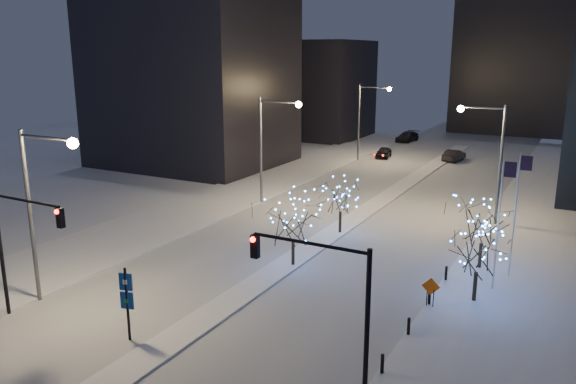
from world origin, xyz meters
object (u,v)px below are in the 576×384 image
Objects in this scene: street_lamp_w_far at (367,112)px; traffic_signal_east at (330,296)px; traffic_signal_west at (17,236)px; car_mid at (454,155)px; car_far at (407,137)px; car_near at (384,152)px; wayfinding_sign at (127,296)px; holiday_tree_median_far at (341,197)px; street_lamp_east at (490,148)px; holiday_tree_plaza_far at (483,222)px; construction_sign at (431,289)px; holiday_tree_plaza_near at (478,250)px; street_lamp_w_near at (40,194)px; holiday_tree_median_near at (293,220)px; street_lamp_w_mid at (270,136)px.

street_lamp_w_far reaches higher than traffic_signal_east.
street_lamp_w_far is 52.04m from traffic_signal_west.
car_far reaches higher than car_mid.
wayfinding_sign reaches higher than car_near.
street_lamp_w_far is 2.31× the size of holiday_tree_median_far.
car_near is at bearing 124.81° from street_lamp_east.
car_far is at bearing 111.72° from holiday_tree_plaza_far.
holiday_tree_median_far reaches higher than construction_sign.
holiday_tree_median_far is (8.06, -33.67, 2.31)m from car_near.
traffic_signal_east reaches higher than wayfinding_sign.
traffic_signal_east reaches higher than holiday_tree_plaza_near.
holiday_tree_plaza_near is 3.51m from construction_sign.
street_lamp_w_near is 22.22m from construction_sign.
construction_sign is (1.36, 10.76, -3.58)m from traffic_signal_east.
traffic_signal_west is 1.40× the size of holiday_tree_plaza_far.
holiday_tree_plaza_near is 5.51m from holiday_tree_plaza_far.
holiday_tree_median_near is at bearing -120.54° from street_lamp_east.
street_lamp_w_far reaches higher than holiday_tree_median_far.
street_lamp_east is 45.64m from car_far.
car_mid is 56.59m from wayfinding_sign.
car_far is at bearing 104.36° from traffic_signal_east.
holiday_tree_median_far is at bearing 167.43° from holiday_tree_plaza_far.
wayfinding_sign is at bearing -126.84° from holiday_tree_plaza_far.
holiday_tree_median_near is (8.94, 13.76, -1.51)m from traffic_signal_west.
car_far is 1.27× the size of holiday_tree_median_far.
holiday_tree_plaza_near is at bearing 28.94° from street_lamp_w_near.
traffic_signal_east reaches higher than construction_sign.
street_lamp_w_mid is (0.00, 25.00, 0.00)m from street_lamp_w_near.
traffic_signal_east is at bearing -3.21° from street_lamp_w_near.
holiday_tree_median_near is (9.44, 11.76, -3.24)m from street_lamp_w_near.
traffic_signal_west is at bearing 88.56° from car_mid.
car_mid is 1.08× the size of holiday_tree_median_far.
car_near is 2.48× the size of construction_sign.
street_lamp_w_far is at bearing 103.86° from holiday_tree_median_near.
traffic_signal_east is (17.88, -1.00, -1.74)m from street_lamp_w_near.
holiday_tree_plaza_far is (20.59, -32.77, -3.18)m from street_lamp_w_far.
traffic_signal_east reaches higher than car_far.
holiday_tree_plaza_near is at bearing 0.01° from holiday_tree_median_near.
car_near is (1.37, 3.38, -5.77)m from street_lamp_w_far.
holiday_tree_median_near is (-8.44, 12.76, -1.51)m from traffic_signal_east.
street_lamp_w_mid is 2.58× the size of wayfinding_sign.
street_lamp_w_near is 50.00m from street_lamp_w_far.
car_near is at bearing 103.47° from holiday_tree_median_far.
street_lamp_w_mid reaches higher than traffic_signal_west.
holiday_tree_plaza_near is at bearing 112.30° from car_mid.
street_lamp_w_near and street_lamp_east have the same top height.
holiday_tree_plaza_near reaches higher than holiday_tree_median_far.
construction_sign is (9.80, -2.00, -2.07)m from holiday_tree_median_near.
car_near is 47.14m from construction_sign.
street_lamp_east is 2.04× the size of holiday_tree_median_near.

